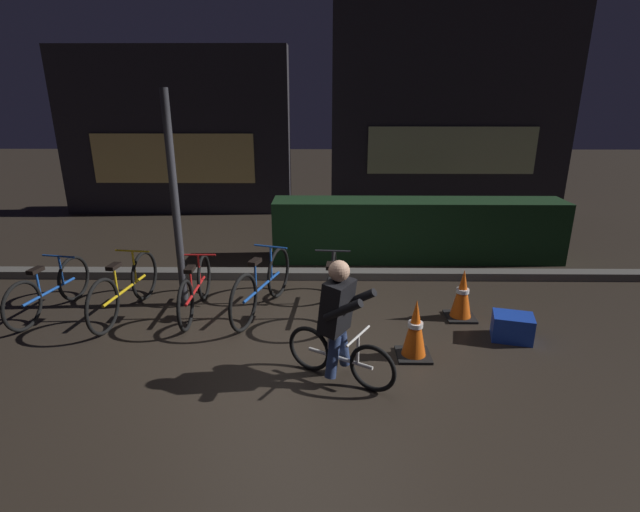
{
  "coord_description": "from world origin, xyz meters",
  "views": [
    {
      "loc": [
        0.26,
        -4.63,
        2.69
      ],
      "look_at": [
        0.2,
        0.6,
        0.9
      ],
      "focal_mm": 26.79,
      "sensor_mm": 36.0,
      "label": 1
    }
  ],
  "objects": [
    {
      "name": "ground_plane",
      "position": [
        0.0,
        0.0,
        0.0
      ],
      "size": [
        40.0,
        40.0,
        0.0
      ],
      "primitive_type": "plane",
      "color": "#2D261E"
    },
    {
      "name": "sidewalk_curb",
      "position": [
        0.0,
        2.2,
        0.06
      ],
      "size": [
        12.0,
        0.24,
        0.12
      ],
      "primitive_type": "cube",
      "color": "#56544F",
      "rests_on": "ground"
    },
    {
      "name": "hedge_row",
      "position": [
        1.8,
        3.1,
        0.51
      ],
      "size": [
        4.8,
        0.7,
        1.03
      ],
      "primitive_type": "cube",
      "color": "black",
      "rests_on": "ground"
    },
    {
      "name": "storefront_left",
      "position": [
        -3.18,
        6.5,
        1.83
      ],
      "size": [
        5.22,
        0.54,
        3.69
      ],
      "color": "#262328",
      "rests_on": "ground"
    },
    {
      "name": "storefront_right",
      "position": [
        3.26,
        7.2,
        2.55
      ],
      "size": [
        5.7,
        0.54,
        5.12
      ],
      "color": "#262328",
      "rests_on": "ground"
    },
    {
      "name": "street_post",
      "position": [
        -1.62,
        1.2,
        1.38
      ],
      "size": [
        0.1,
        0.1,
        2.75
      ],
      "primitive_type": "cylinder",
      "color": "#2D2D33",
      "rests_on": "ground"
    },
    {
      "name": "parked_bike_leftmost",
      "position": [
        -3.24,
        0.91,
        0.32
      ],
      "size": [
        0.46,
        1.51,
        0.7
      ],
      "rotation": [
        0.0,
        0.0,
        1.4
      ],
      "color": "black",
      "rests_on": "ground"
    },
    {
      "name": "parked_bike_left_mid",
      "position": [
        -2.26,
        0.9,
        0.35
      ],
      "size": [
        0.46,
        1.68,
        0.77
      ],
      "rotation": [
        0.0,
        0.0,
        1.45
      ],
      "color": "black",
      "rests_on": "ground"
    },
    {
      "name": "parked_bike_center_left",
      "position": [
        -1.39,
        0.95,
        0.33
      ],
      "size": [
        0.46,
        1.55,
        0.71
      ],
      "rotation": [
        0.0,
        0.0,
        1.58
      ],
      "color": "black",
      "rests_on": "ground"
    },
    {
      "name": "parked_bike_center_right",
      "position": [
        -0.54,
        1.0,
        0.37
      ],
      "size": [
        0.6,
        1.69,
        0.81
      ],
      "rotation": [
        0.0,
        0.0,
        1.26
      ],
      "color": "black",
      "rests_on": "ground"
    },
    {
      "name": "parked_bike_right_mid",
      "position": [
        0.34,
        0.99,
        0.34
      ],
      "size": [
        0.46,
        1.64,
        0.76
      ],
      "rotation": [
        0.0,
        0.0,
        1.5
      ],
      "color": "black",
      "rests_on": "ground"
    },
    {
      "name": "traffic_cone_near",
      "position": [
        1.21,
        -0.1,
        0.32
      ],
      "size": [
        0.36,
        0.36,
        0.67
      ],
      "color": "black",
      "rests_on": "ground"
    },
    {
      "name": "traffic_cone_far",
      "position": [
        1.96,
        0.84,
        0.31
      ],
      "size": [
        0.36,
        0.36,
        0.65
      ],
      "color": "black",
      "rests_on": "ground"
    },
    {
      "name": "blue_crate",
      "position": [
        2.41,
        0.3,
        0.15
      ],
      "size": [
        0.51,
        0.42,
        0.3
      ],
      "primitive_type": "cube",
      "rotation": [
        0.0,
        0.0,
        -0.26
      ],
      "color": "#193DB7",
      "rests_on": "ground"
    },
    {
      "name": "cyclist",
      "position": [
        0.4,
        -0.52,
        0.63
      ],
      "size": [
        1.05,
        0.69,
        1.25
      ],
      "rotation": [
        0.0,
        0.0,
        -0.53
      ],
      "color": "black",
      "rests_on": "ground"
    }
  ]
}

